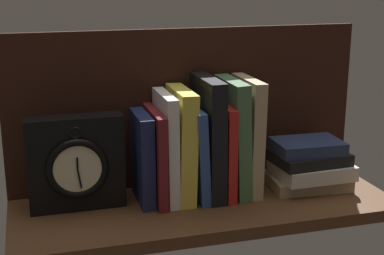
% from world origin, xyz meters
% --- Properties ---
extents(ground_plane, '(0.78, 0.27, 0.03)m').
position_xyz_m(ground_plane, '(0.00, 0.00, -0.01)').
color(ground_plane, '#4C2D19').
extents(back_panel, '(0.78, 0.01, 0.34)m').
position_xyz_m(back_panel, '(0.00, 0.13, 0.17)').
color(back_panel, black).
rests_on(back_panel, ground_plane).
extents(book_navy_bierce, '(0.03, 0.12, 0.19)m').
position_xyz_m(book_navy_bierce, '(-0.12, 0.05, 0.09)').
color(book_navy_bierce, '#192147').
rests_on(book_navy_bierce, ground_plane).
extents(book_maroon_dawkins, '(0.02, 0.15, 0.19)m').
position_xyz_m(book_maroon_dawkins, '(-0.09, 0.05, 0.10)').
color(book_maroon_dawkins, maroon).
rests_on(book_maroon_dawkins, ground_plane).
extents(book_white_catcher, '(0.02, 0.14, 0.23)m').
position_xyz_m(book_white_catcher, '(-0.07, 0.05, 0.11)').
color(book_white_catcher, silver).
rests_on(book_white_catcher, ground_plane).
extents(book_yellow_seinlanguage, '(0.04, 0.14, 0.23)m').
position_xyz_m(book_yellow_seinlanguage, '(-0.04, 0.05, 0.12)').
color(book_yellow_seinlanguage, gold).
rests_on(book_yellow_seinlanguage, ground_plane).
extents(book_blue_modern, '(0.03, 0.15, 0.19)m').
position_xyz_m(book_blue_modern, '(-0.01, 0.05, 0.10)').
color(book_blue_modern, '#2D4C8E').
rests_on(book_blue_modern, ground_plane).
extents(book_black_skeptic, '(0.04, 0.15, 0.25)m').
position_xyz_m(book_black_skeptic, '(0.02, 0.05, 0.13)').
color(book_black_skeptic, black).
rests_on(book_black_skeptic, ground_plane).
extents(book_red_requiem, '(0.02, 0.16, 0.20)m').
position_xyz_m(book_red_requiem, '(0.05, 0.05, 0.10)').
color(book_red_requiem, red).
rests_on(book_red_requiem, ground_plane).
extents(book_green_romantic, '(0.04, 0.14, 0.25)m').
position_xyz_m(book_green_romantic, '(0.08, 0.05, 0.12)').
color(book_green_romantic, '#476B44').
rests_on(book_green_romantic, ground_plane).
extents(book_tan_shortstories, '(0.03, 0.14, 0.25)m').
position_xyz_m(book_tan_shortstories, '(0.11, 0.05, 0.12)').
color(book_tan_shortstories, tan).
rests_on(book_tan_shortstories, ground_plane).
extents(framed_clock, '(0.19, 0.06, 0.19)m').
position_xyz_m(framed_clock, '(-0.25, 0.05, 0.09)').
color(framed_clock, black).
rests_on(framed_clock, ground_plane).
extents(book_stack_side, '(0.18, 0.14, 0.11)m').
position_xyz_m(book_stack_side, '(0.25, 0.02, 0.05)').
color(book_stack_side, '#9E8966').
rests_on(book_stack_side, ground_plane).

